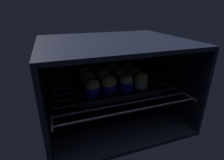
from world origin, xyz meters
The scene contains 15 objects.
oven_cavity centered at (0.00, 26.25, 17.00)cm, with size 59.00×47.00×37.00cm.
oven_rack centered at (0.00, 22.00, 13.60)cm, with size 54.80×42.00×0.80cm.
baking_tray centered at (0.00, 23.94, 14.69)cm, with size 35.15×28.07×2.20cm.
muffin_row0_col0 centered at (-10.63, 16.85, 18.43)cm, with size 5.83×5.83×7.06cm.
muffin_row0_col1 centered at (-3.77, 16.96, 18.94)cm, with size 6.13×6.13×7.61cm.
muffin_row0_col2 centered at (3.92, 16.76, 18.67)cm, with size 5.67×5.67×7.67cm.
muffin_row0_col3 centered at (10.90, 16.93, 18.55)cm, with size 6.12×6.12×7.39cm.
muffin_row1_col0 centered at (-10.66, 23.55, 18.98)cm, with size 6.03×6.03×7.72cm.
muffin_row1_col1 centered at (-3.72, 24.08, 18.96)cm, with size 5.89×5.89×8.27cm.
muffin_row1_col2 centered at (3.77, 24.00, 18.68)cm, with size 5.67×5.67×7.78cm.
muffin_row1_col3 centered at (10.96, 24.24, 18.45)cm, with size 5.67×5.67×7.01cm.
muffin_row2_col0 centered at (-10.54, 30.96, 18.72)cm, with size 5.72×5.72×7.77cm.
muffin_row2_col1 centered at (-3.29, 30.97, 18.74)cm, with size 6.04×6.04×7.59cm.
muffin_row2_col2 centered at (3.70, 30.97, 18.95)cm, with size 6.14×6.14×7.80cm.
muffin_row2_col3 centered at (10.83, 31.43, 18.82)cm, with size 6.01×6.01×7.55cm.
Camera 1 is at (-24.39, -45.00, 47.63)cm, focal length 28.25 mm.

